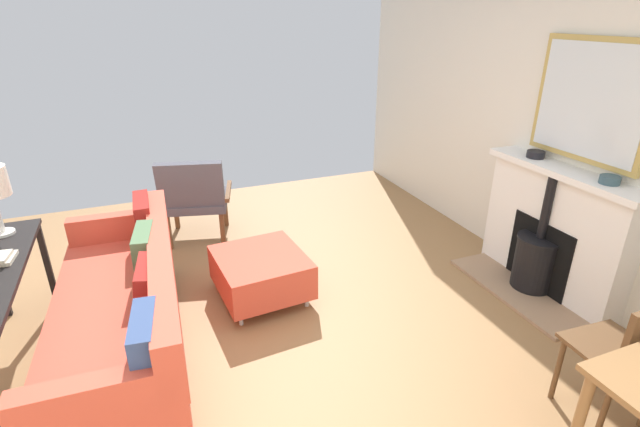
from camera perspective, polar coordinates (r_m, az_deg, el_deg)
name	(u,v)px	position (r m, az deg, el deg)	size (l,w,h in m)	color
ground_plane	(262,331)	(3.51, -7.07, -14.05)	(5.04, 5.92, 0.01)	olive
wall_left	(564,106)	(4.22, 27.74, 11.54)	(0.12, 5.92, 2.87)	silver
fireplace	(549,237)	(4.16, 26.28, -2.62)	(0.60, 1.35, 1.03)	#9E7A5B
mirror_over_mantel	(591,101)	(3.95, 30.27, 11.81)	(0.04, 0.94, 0.88)	tan
mantel_bowl_near	(536,154)	(4.18, 24.91, 6.64)	(0.14, 0.14, 0.06)	black
mantel_bowl_far	(610,179)	(3.77, 31.96, 3.57)	(0.14, 0.14, 0.06)	#334C56
sofa	(126,309)	(3.32, -22.62, -10.71)	(0.85, 2.07, 0.82)	#B2B2B7
ottoman	(261,272)	(3.74, -7.24, -7.08)	(0.72, 0.76, 0.37)	#B2B2B7
armchair_accent	(194,196)	(4.65, -15.15, 2.13)	(0.79, 0.73, 0.88)	brown
dining_chair_near_fireplace	(628,351)	(3.00, 33.53, -13.86)	(0.42, 0.42, 0.83)	brown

